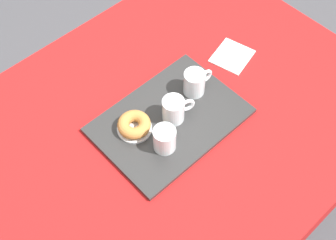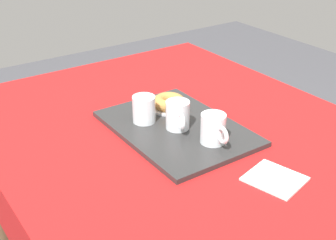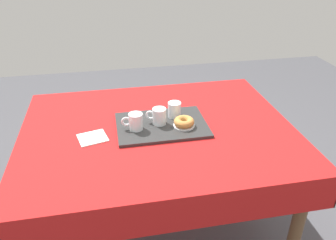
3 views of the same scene
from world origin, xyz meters
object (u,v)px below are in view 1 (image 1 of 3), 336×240
at_px(tea_mug_right, 174,110).
at_px(sugar_donut_left, 134,125).
at_px(water_glass_near, 165,140).
at_px(donut_plate_left, 135,129).
at_px(tea_mug_left, 195,83).
at_px(paper_napkin, 232,56).
at_px(dining_table, 172,130).
at_px(serving_tray, 170,120).

bearing_deg(tea_mug_right, sugar_donut_left, -23.11).
relative_size(water_glass_near, donut_plate_left, 0.75).
xyz_separation_m(water_glass_near, sugar_donut_left, (0.03, -0.11, -0.01)).
xyz_separation_m(water_glass_near, donut_plate_left, (0.03, -0.11, -0.03)).
bearing_deg(water_glass_near, tea_mug_left, -157.37).
height_order(donut_plate_left, paper_napkin, donut_plate_left).
distance_m(dining_table, donut_plate_left, 0.17).
xyz_separation_m(serving_tray, tea_mug_left, (-0.14, -0.03, 0.05)).
distance_m(sugar_donut_left, paper_napkin, 0.47).
height_order(tea_mug_right, paper_napkin, tea_mug_right).
relative_size(donut_plate_left, paper_napkin, 0.82).
height_order(tea_mug_left, tea_mug_right, same).
bearing_deg(water_glass_near, paper_napkin, -165.05).
bearing_deg(dining_table, tea_mug_right, 59.48).
bearing_deg(dining_table, tea_mug_left, -171.08).
bearing_deg(sugar_donut_left, dining_table, 163.87).
distance_m(dining_table, tea_mug_right, 0.14).
relative_size(dining_table, sugar_donut_left, 13.33).
height_order(serving_tray, water_glass_near, water_glass_near).
height_order(tea_mug_left, paper_napkin, tea_mug_left).
xyz_separation_m(serving_tray, sugar_donut_left, (0.11, -0.05, 0.03)).
relative_size(dining_table, serving_tray, 3.00).
bearing_deg(paper_napkin, tea_mug_right, 9.55).
bearing_deg(donut_plate_left, paper_napkin, -179.30).
relative_size(serving_tray, donut_plate_left, 4.21).
bearing_deg(sugar_donut_left, water_glass_near, 103.55).
xyz_separation_m(tea_mug_left, water_glass_near, (0.22, 0.09, -0.00)).
xyz_separation_m(dining_table, donut_plate_left, (0.13, -0.04, 0.10)).
distance_m(dining_table, sugar_donut_left, 0.19).
height_order(serving_tray, donut_plate_left, donut_plate_left).
bearing_deg(tea_mug_left, dining_table, 8.92).
xyz_separation_m(dining_table, paper_napkin, (-0.34, -0.04, 0.09)).
distance_m(tea_mug_left, donut_plate_left, 0.25).
distance_m(serving_tray, donut_plate_left, 0.12).
bearing_deg(serving_tray, dining_table, -156.33).
relative_size(tea_mug_right, sugar_donut_left, 1.00).
height_order(tea_mug_left, donut_plate_left, tea_mug_left).
relative_size(tea_mug_left, donut_plate_left, 0.98).
relative_size(sugar_donut_left, paper_napkin, 0.78).
bearing_deg(dining_table, water_glass_near, 35.42).
bearing_deg(serving_tray, sugar_donut_left, -23.43).
bearing_deg(water_glass_near, tea_mug_right, -148.05).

